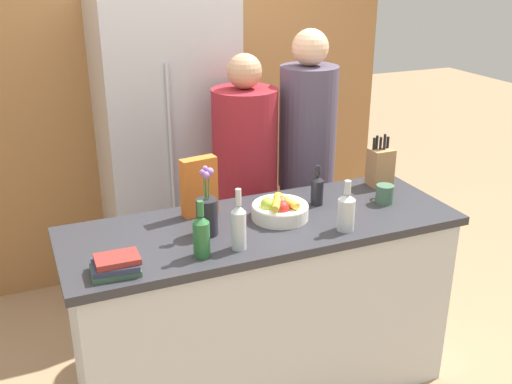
# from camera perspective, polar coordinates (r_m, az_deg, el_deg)

# --- Properties ---
(kitchen_island) EXTENTS (1.84, 0.65, 0.93)m
(kitchen_island) POSITION_cam_1_polar(r_m,az_deg,el_deg) (2.99, 0.62, -11.01)
(kitchen_island) COLOR silver
(kitchen_island) RESTS_ON ground_plane
(back_wall_wood) EXTENTS (3.04, 0.12, 2.60)m
(back_wall_wood) POSITION_cam_1_polar(r_m,az_deg,el_deg) (4.02, -8.11, 10.36)
(back_wall_wood) COLOR #9E6B3D
(back_wall_wood) RESTS_ON ground_plane
(refrigerator) EXTENTS (0.78, 0.63, 1.87)m
(refrigerator) POSITION_cam_1_polar(r_m,az_deg,el_deg) (3.74, -8.39, 3.68)
(refrigerator) COLOR #B7B7BC
(refrigerator) RESTS_ON ground_plane
(fruit_bowl) EXTENTS (0.27, 0.27, 0.11)m
(fruit_bowl) POSITION_cam_1_polar(r_m,az_deg,el_deg) (2.79, 2.26, -1.64)
(fruit_bowl) COLOR silver
(fruit_bowl) RESTS_ON kitchen_island
(knife_block) EXTENTS (0.12, 0.10, 0.28)m
(knife_block) POSITION_cam_1_polar(r_m,az_deg,el_deg) (3.24, 11.76, 2.41)
(knife_block) COLOR #A87A4C
(knife_block) RESTS_ON kitchen_island
(flower_vase) EXTENTS (0.10, 0.10, 0.32)m
(flower_vase) POSITION_cam_1_polar(r_m,az_deg,el_deg) (2.62, -4.68, -2.06)
(flower_vase) COLOR #232328
(flower_vase) RESTS_ON kitchen_island
(cereal_box) EXTENTS (0.18, 0.08, 0.28)m
(cereal_box) POSITION_cam_1_polar(r_m,az_deg,el_deg) (2.81, -5.44, 0.52)
(cereal_box) COLOR orange
(cereal_box) RESTS_ON kitchen_island
(coffee_mug) EXTENTS (0.09, 0.12, 0.09)m
(coffee_mug) POSITION_cam_1_polar(r_m,az_deg,el_deg) (3.03, 12.12, -0.17)
(coffee_mug) COLOR #42664C
(coffee_mug) RESTS_ON kitchen_island
(book_stack) EXTENTS (0.20, 0.16, 0.07)m
(book_stack) POSITION_cam_1_polar(r_m,az_deg,el_deg) (2.39, -13.21, -6.79)
(book_stack) COLOR #3D6047
(book_stack) RESTS_ON kitchen_island
(bottle_oil) EXTENTS (0.06, 0.06, 0.27)m
(bottle_oil) POSITION_cam_1_polar(r_m,az_deg,el_deg) (2.48, -1.66, -3.21)
(bottle_oil) COLOR #B2BCC1
(bottle_oil) RESTS_ON kitchen_island
(bottle_vinegar) EXTENTS (0.07, 0.07, 0.24)m
(bottle_vinegar) POSITION_cam_1_polar(r_m,az_deg,el_deg) (2.43, -5.23, -4.08)
(bottle_vinegar) COLOR #286633
(bottle_vinegar) RESTS_ON kitchen_island
(bottle_wine) EXTENTS (0.06, 0.06, 0.20)m
(bottle_wine) POSITION_cam_1_polar(r_m,az_deg,el_deg) (2.94, 5.85, 0.26)
(bottle_wine) COLOR black
(bottle_wine) RESTS_ON kitchen_island
(bottle_water) EXTENTS (0.08, 0.08, 0.23)m
(bottle_water) POSITION_cam_1_polar(r_m,az_deg,el_deg) (2.68, 8.59, -1.77)
(bottle_water) COLOR #B2BCC1
(bottle_water) RESTS_ON kitchen_island
(person_at_sink) EXTENTS (0.36, 0.36, 1.60)m
(person_at_sink) POSITION_cam_1_polar(r_m,az_deg,el_deg) (3.36, -1.03, 1.07)
(person_at_sink) COLOR #383842
(person_at_sink) RESTS_ON ground_plane
(person_in_blue) EXTENTS (0.32, 0.32, 1.71)m
(person_in_blue) POSITION_cam_1_polar(r_m,az_deg,el_deg) (3.47, 4.84, 3.00)
(person_in_blue) COLOR #383842
(person_in_blue) RESTS_ON ground_plane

